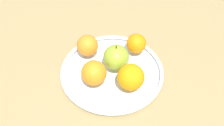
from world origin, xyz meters
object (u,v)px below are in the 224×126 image
object	(u,v)px
fruit_bowl	(112,71)
orange_back_left	(94,73)
orange_center	(88,45)
orange_front_right	(136,43)
orange_back_right	(131,77)
apple	(116,57)

from	to	relation	value
fruit_bowl	orange_back_left	world-z (taller)	orange_back_left
fruit_bowl	orange_center	distance (cm)	11.26
orange_front_right	orange_back_right	world-z (taller)	orange_back_right
fruit_bowl	orange_center	xyz separation A→B (cm)	(-5.05, -9.12, 4.27)
apple	orange_center	size ratio (longest dim) A/B	1.27
orange_front_right	orange_back_right	size ratio (longest dim) A/B	0.82
apple	orange_back_right	xyz separation A→B (cm)	(6.43, 5.73, -0.04)
apple	orange_front_right	xyz separation A→B (cm)	(-8.07, 4.66, -0.74)
apple	orange_front_right	bearing A→B (deg)	149.98
orange_back_left	orange_back_right	size ratio (longest dim) A/B	0.95
orange_center	fruit_bowl	bearing A→B (deg)	61.03
orange_back_left	orange_back_right	distance (cm)	10.57
orange_front_right	fruit_bowl	bearing A→B (deg)	-29.46
fruit_bowl	orange_back_left	xyz separation A→B (cm)	(5.50, -3.95, 4.57)
fruit_bowl	orange_back_left	size ratio (longest dim) A/B	4.30
apple	orange_back_right	size ratio (longest dim) A/B	1.11
apple	orange_back_right	distance (cm)	8.61
fruit_bowl	orange_back_left	distance (cm)	8.17
orange_center	orange_back_left	bearing A→B (deg)	26.11
apple	orange_center	xyz separation A→B (cm)	(-3.33, -9.99, -0.52)
fruit_bowl	orange_back_right	xyz separation A→B (cm)	(4.71, 6.59, 4.74)
apple	orange_back_left	distance (cm)	8.69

